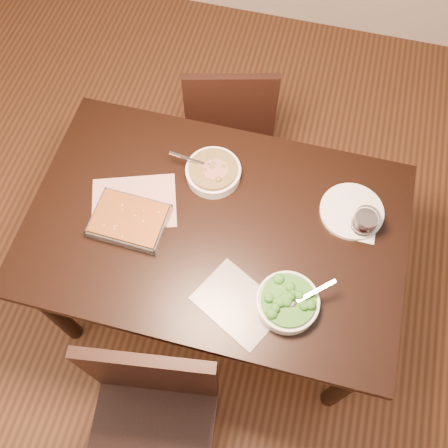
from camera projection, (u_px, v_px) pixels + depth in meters
The scene contains 13 objects.
ground at pixel (218, 292), 2.51m from camera, with size 4.00×4.00×0.00m, color #402212.
room at pixel (208, 9), 0.98m from camera, with size 4.04×4.04×2.72m.
table at pixel (216, 237), 1.93m from camera, with size 1.40×0.90×0.75m.
magazine_a at pixel (134, 203), 1.88m from camera, with size 0.31×0.23×0.01m, color #A1342E.
magazine_b at pixel (238, 304), 1.71m from camera, with size 0.28×0.20×0.00m, color #26252D.
coaster at pixel (361, 228), 1.84m from camera, with size 0.11×0.11×0.00m, color white.
stew_bowl at pixel (213, 172), 1.91m from camera, with size 0.24×0.21×0.08m.
broccoli_bowl at pixel (288, 302), 1.68m from camera, with size 0.22×0.22×0.08m.
baking_dish at pixel (130, 221), 1.83m from camera, with size 0.28×0.21×0.05m.
wine_tumbler at pixel (364, 222), 1.79m from camera, with size 0.09×0.09×0.10m.
dinner_plate at pixel (352, 211), 1.86m from camera, with size 0.24×0.24×0.02m, color white.
chair_near at pixel (152, 417), 1.76m from camera, with size 0.50×0.50×0.94m.
chair_far at pixel (230, 116), 2.41m from camera, with size 0.50×0.50×0.86m.
Camera 1 is at (0.23, -0.78, 2.40)m, focal length 40.00 mm.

